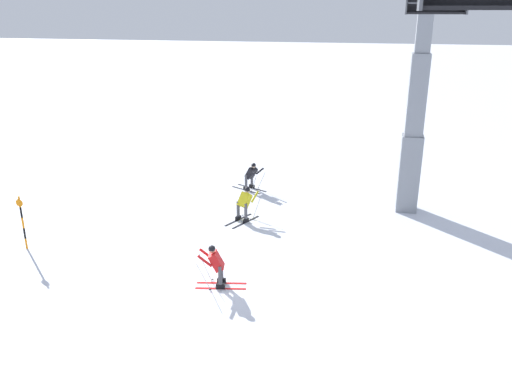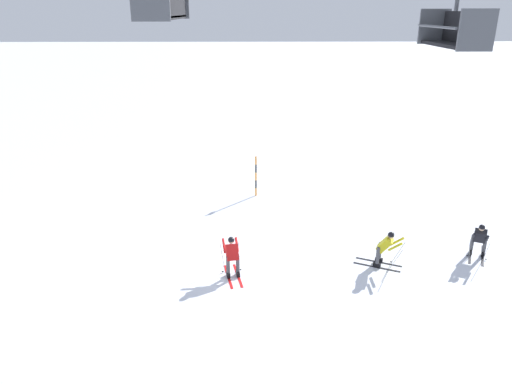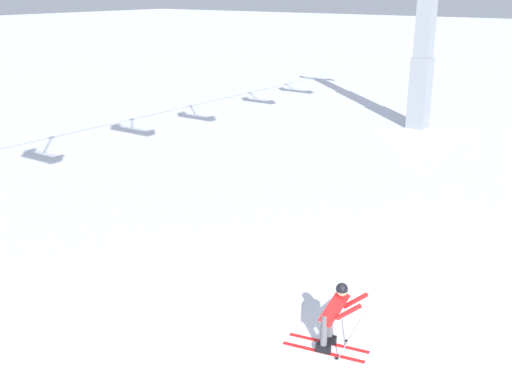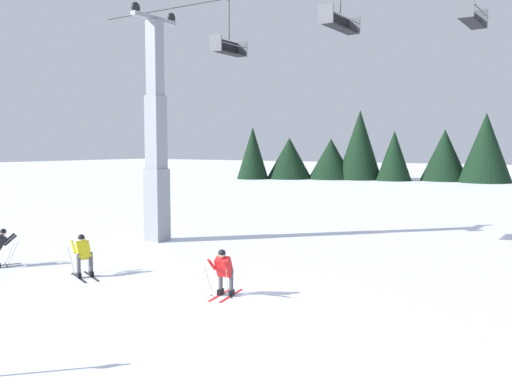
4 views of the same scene
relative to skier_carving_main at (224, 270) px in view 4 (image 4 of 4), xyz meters
The scene contains 9 objects.
ground_plane 1.30m from the skier_carving_main, 123.92° to the right, with size 260.00×260.00×0.00m, color white.
skier_carving_main is the anchor object (origin of this frame).
lift_tower_near 10.82m from the skier_carving_main, 143.71° to the left, with size 0.87×2.73×10.54m.
chairlift_seat_nearest 10.64m from the skier_carving_main, 124.73° to the left, with size 0.61×1.85×2.32m.
chairlift_seat_second 10.11m from the skier_carving_main, 83.05° to the left, with size 0.61×2.40×1.87m.
chairlift_seat_middle 11.18m from the skier_carving_main, 48.83° to the left, with size 0.61×2.10×2.20m.
skier_distant_uphill 9.30m from the skier_carving_main, behind, with size 1.26×1.83×1.50m.
skier_distant_downhill 5.50m from the skier_carving_main, behind, with size 1.78×1.25×1.54m.
tree_line_ridge 58.35m from the skier_carving_main, 106.43° to the left, with size 32.90×14.80×9.12m.
Camera 4 is at (9.99, -11.96, 4.36)m, focal length 39.03 mm.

